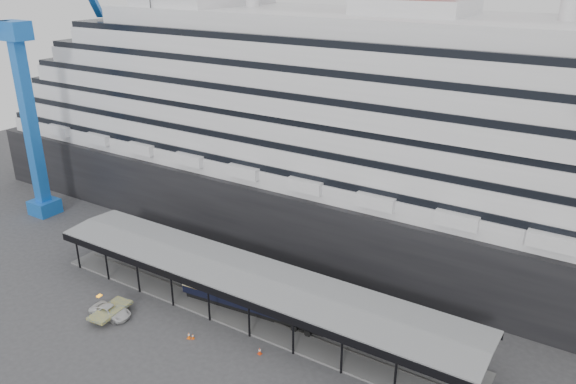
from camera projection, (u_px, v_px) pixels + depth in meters
The scene contains 9 objects.
ground at pixel (224, 332), 63.96m from camera, with size 200.00×200.00×0.00m, color #3B3B3E.
cruise_ship at pixel (355, 116), 82.14m from camera, with size 130.00×30.00×43.90m.
platform_canopy at pixel (250, 294), 67.00m from camera, with size 56.00×9.18×5.30m.
crane_blue at pixel (32, 96), 87.09m from camera, with size 22.63×19.19×47.60m.
port_truck at pixel (110, 312), 66.45m from camera, with size 2.37×5.14×1.43m, color silver.
pullman_carriage at pixel (255, 296), 66.60m from camera, with size 19.64×4.37×19.13m.
traffic_cone_left at pixel (193, 336), 62.65m from camera, with size 0.45×0.45×0.66m.
traffic_cone_mid at pixel (189, 335), 62.68m from camera, with size 0.49×0.49×0.79m.
traffic_cone_right at pixel (260, 351), 60.17m from camera, with size 0.49×0.49×0.82m.
Camera 1 is at (34.56, -41.21, 38.81)m, focal length 35.00 mm.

